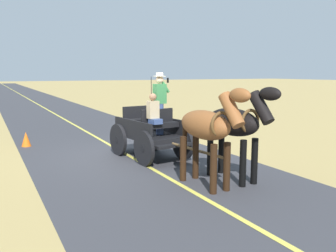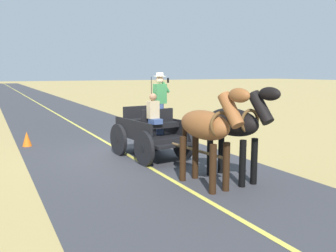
# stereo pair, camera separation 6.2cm
# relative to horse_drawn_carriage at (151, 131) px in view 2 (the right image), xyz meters

# --- Properties ---
(ground_plane) EXTENTS (200.00, 200.00, 0.00)m
(ground_plane) POSITION_rel_horse_drawn_carriage_xyz_m (0.51, -0.62, -0.82)
(ground_plane) COLOR tan
(road_surface) EXTENTS (5.84, 160.00, 0.01)m
(road_surface) POSITION_rel_horse_drawn_carriage_xyz_m (0.51, -0.62, -0.81)
(road_surface) COLOR #38383D
(road_surface) RESTS_ON ground
(road_centre_stripe) EXTENTS (0.12, 160.00, 0.00)m
(road_centre_stripe) POSITION_rel_horse_drawn_carriage_xyz_m (0.51, -0.62, -0.81)
(road_centre_stripe) COLOR #DBCC4C
(road_centre_stripe) RESTS_ON road_surface
(horse_drawn_carriage) EXTENTS (1.70, 4.51, 2.50)m
(horse_drawn_carriage) POSITION_rel_horse_drawn_carriage_xyz_m (0.00, 0.00, 0.00)
(horse_drawn_carriage) COLOR black
(horse_drawn_carriage) RESTS_ON ground
(horse_near_side) EXTENTS (0.75, 2.14, 2.21)m
(horse_near_side) POSITION_rel_horse_drawn_carriage_xyz_m (-0.79, 2.95, 0.51)
(horse_near_side) COLOR black
(horse_near_side) RESTS_ON ground
(horse_off_side) EXTENTS (0.71, 2.14, 2.21)m
(horse_off_side) POSITION_rel_horse_drawn_carriage_xyz_m (0.04, 3.06, 0.51)
(horse_off_side) COLOR brown
(horse_off_side) RESTS_ON ground
(traffic_cone) EXTENTS (0.32, 0.32, 0.50)m
(traffic_cone) POSITION_rel_horse_drawn_carriage_xyz_m (3.11, -3.44, -0.57)
(traffic_cone) COLOR orange
(traffic_cone) RESTS_ON ground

